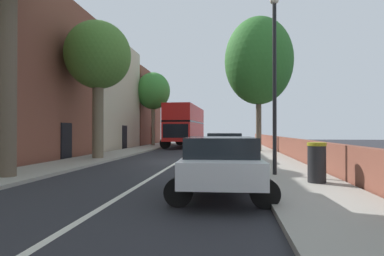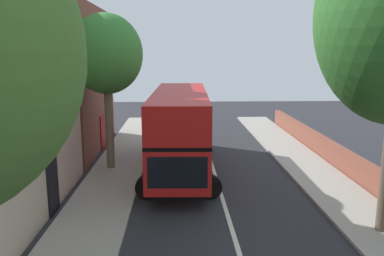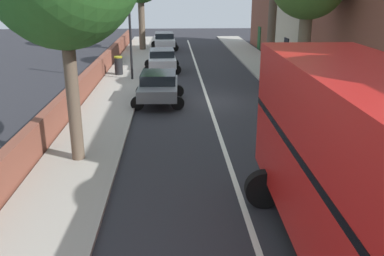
{
  "view_description": "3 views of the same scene",
  "coord_description": "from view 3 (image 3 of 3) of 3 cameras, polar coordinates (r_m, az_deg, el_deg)",
  "views": [
    {
      "loc": [
        2.73,
        -16.19,
        1.66
      ],
      "look_at": [
        -0.64,
        10.91,
        1.89
      ],
      "focal_mm": 28.39,
      "sensor_mm": 36.0,
      "label": 1
    },
    {
      "loc": [
        -1.81,
        -4.05,
        5.93
      ],
      "look_at": [
        -1.04,
        16.51,
        1.82
      ],
      "focal_mm": 35.76,
      "sensor_mm": 36.0,
      "label": 2
    },
    {
      "loc": [
        1.82,
        20.35,
        5.41
      ],
      "look_at": [
        1.35,
        10.69,
        2.17
      ],
      "focal_mm": 38.8,
      "sensor_mm": 36.0,
      "label": 3
    }
  ],
  "objects": [
    {
      "name": "road_centre_line",
      "position": [
        21.13,
        2.25,
        3.66
      ],
      "size": [
        0.16,
        54.0,
        0.01
      ],
      "primitive_type": "cube",
      "color": "silver",
      "rests_on": "ground"
    },
    {
      "name": "parked_car_white_right_2",
      "position": [
        29.16,
        -4.15,
        9.49
      ],
      "size": [
        2.6,
        3.99,
        1.5
      ],
      "color": "silver",
      "rests_on": "ground"
    },
    {
      "name": "parked_car_white_right_0",
      "position": [
        40.24,
        -3.82,
        12.01
      ],
      "size": [
        2.65,
        4.51,
        1.56
      ],
      "color": "silver",
      "rests_on": "ground"
    },
    {
      "name": "ground_plane",
      "position": [
        21.14,
        2.25,
        3.64
      ],
      "size": [
        84.0,
        84.0,
        0.0
      ],
      "primitive_type": "plane",
      "color": "#28282D"
    },
    {
      "name": "boundary_wall_right",
      "position": [
        21.42,
        -15.25,
        4.86
      ],
      "size": [
        0.36,
        54.0,
        1.2
      ],
      "primitive_type": "cube",
      "color": "brown",
      "rests_on": "ground"
    },
    {
      "name": "double_decker_bus",
      "position": [
        7.7,
        24.9,
        -6.75
      ],
      "size": [
        3.76,
        10.17,
        4.06
      ],
      "color": "red",
      "rests_on": "ground"
    },
    {
      "name": "terraced_houses_left",
      "position": [
        23.15,
        24.6,
        15.22
      ],
      "size": [
        4.07,
        47.62,
        10.72
      ],
      "color": "brown",
      "rests_on": "ground"
    },
    {
      "name": "lamppost_right",
      "position": [
        25.79,
        -8.58,
        14.73
      ],
      "size": [
        0.32,
        0.32,
        6.31
      ],
      "color": "black",
      "rests_on": "sidewalk_right"
    },
    {
      "name": "parked_car_grey_right_1",
      "position": [
        20.76,
        -4.62,
        5.83
      ],
      "size": [
        2.59,
        3.97,
        1.52
      ],
      "color": "slate",
      "rests_on": "ground"
    },
    {
      "name": "sidewalk_right",
      "position": [
        21.27,
        -11.04,
        3.57
      ],
      "size": [
        2.6,
        60.0,
        0.12
      ],
      "primitive_type": "cube",
      "color": "#9E998E",
      "rests_on": "ground"
    },
    {
      "name": "litter_bin_right",
      "position": [
        27.76,
        -10.06,
        8.48
      ],
      "size": [
        0.55,
        0.55,
        1.19
      ],
      "color": "black",
      "rests_on": "sidewalk_right"
    },
    {
      "name": "sidewalk_left",
      "position": [
        22.09,
        15.05,
        3.83
      ],
      "size": [
        2.6,
        60.0,
        0.12
      ],
      "primitive_type": "cube",
      "color": "#9E998E",
      "rests_on": "ground"
    }
  ]
}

